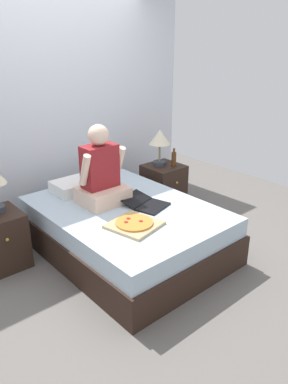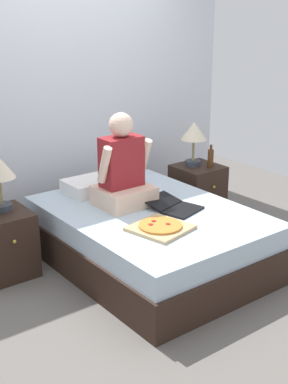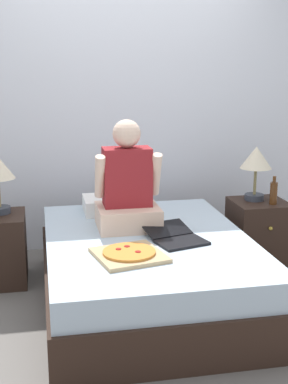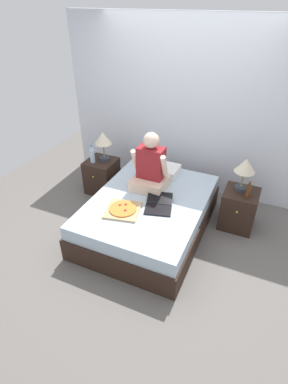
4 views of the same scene
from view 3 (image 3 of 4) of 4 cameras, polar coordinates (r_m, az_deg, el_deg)
name	(u,v)px [view 3 (image 3 of 4)]	position (r m, az deg, el deg)	size (l,w,h in m)	color
ground_plane	(148,302)	(3.87, 0.38, -11.64)	(5.76, 5.76, 0.00)	#66605B
wall_back	(118,109)	(4.81, -2.76, 8.88)	(3.76, 0.12, 2.50)	silver
bed	(148,270)	(3.77, 0.39, -8.35)	(1.42, 1.92, 0.49)	black
nightstand_right	(258,232)	(4.58, 12.08, -4.23)	(0.44, 0.47, 0.54)	black
lamp_on_right_nightstand	(256,161)	(4.47, 11.86, 3.21)	(0.26, 0.26, 0.45)	#333842
beer_bottle	(274,193)	(4.42, 13.66, -0.05)	(0.06, 0.06, 0.23)	#512D14
pillow	(117,204)	(4.29, -2.95, -1.30)	(0.52, 0.34, 0.12)	white
person_seated	(127,189)	(3.83, -1.78, 0.38)	(0.47, 0.40, 0.78)	beige
laptop	(177,238)	(3.61, 3.49, -4.89)	(0.42, 0.48, 0.07)	black
pizza_box	(129,254)	(3.31, -1.60, -6.65)	(0.48, 0.48, 0.04)	tan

